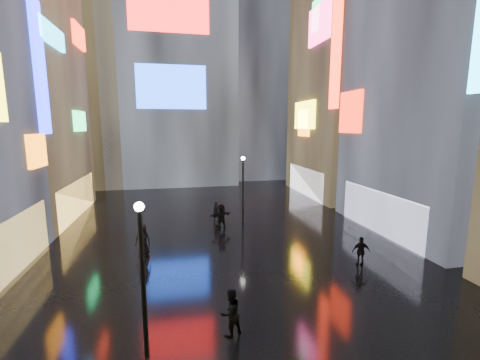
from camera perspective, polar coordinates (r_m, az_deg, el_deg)
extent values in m
plane|color=black|center=(23.88, -3.94, -8.75)|extent=(140.00, 140.00, 0.00)
cube|color=#FFC659|center=(19.31, -36.42, -10.44)|extent=(0.20, 10.00, 3.00)
cube|color=#DA650A|center=(22.28, -32.41, 4.40)|extent=(0.25, 2.24, 1.94)
cube|color=#111EDA|center=(24.07, -32.06, 16.54)|extent=(0.25, 1.40, 8.00)
cube|color=#FFC659|center=(30.21, -27.03, -2.95)|extent=(0.20, 10.00, 3.00)
cube|color=#15C456|center=(31.30, -26.60, 9.33)|extent=(0.25, 3.00, 1.71)
cube|color=#15A2CF|center=(26.99, -30.55, 21.39)|extent=(0.25, 4.84, 1.37)
cube|color=red|center=(34.04, -26.74, 21.86)|extent=(0.25, 3.32, 1.94)
cube|color=black|center=(28.23, 34.45, 23.40)|extent=(10.00, 12.00, 30.00)
cube|color=white|center=(24.78, 23.54, -5.25)|extent=(0.20, 9.00, 3.00)
cube|color=red|center=(27.39, 19.07, 11.32)|extent=(0.25, 2.99, 3.26)
cube|color=red|center=(30.58, 16.73, 21.45)|extent=(0.25, 1.40, 10.00)
cube|color=black|center=(38.19, 19.42, 18.84)|extent=(10.00, 12.00, 28.00)
cube|color=white|center=(35.91, 11.60, -0.26)|extent=(0.20, 9.00, 3.00)
cube|color=yellow|center=(35.62, 11.41, 11.24)|extent=(0.25, 4.92, 2.91)
cube|color=#DA2B6D|center=(34.37, 13.94, 25.37)|extent=(0.25, 4.36, 3.46)
cube|color=#DA650A|center=(35.71, 11.29, 9.93)|extent=(0.25, 2.63, 2.87)
cube|color=#15C456|center=(35.24, 13.47, 26.55)|extent=(0.25, 1.69, 2.90)
cube|color=black|center=(48.40, -12.46, 25.54)|extent=(16.00, 14.00, 42.00)
cube|color=#FF1414|center=(41.63, -12.58, 28.27)|extent=(9.00, 0.20, 6.00)
cube|color=#194CFF|center=(39.64, -12.09, 15.87)|extent=(8.00, 0.20, 5.00)
cube|color=black|center=(50.84, 2.31, 20.31)|extent=(12.00, 12.00, 34.00)
cube|color=black|center=(46.15, -26.42, 15.44)|extent=(10.00, 10.00, 26.00)
cylinder|color=black|center=(11.19, -16.83, -17.33)|extent=(0.16, 0.16, 5.00)
sphere|color=white|center=(10.32, -17.51, -4.56)|extent=(0.30, 0.30, 0.30)
cylinder|color=black|center=(25.03, 0.54, -1.95)|extent=(0.16, 0.16, 5.00)
sphere|color=white|center=(24.65, 0.55, 3.87)|extent=(0.30, 0.30, 0.30)
imported|color=black|center=(12.46, -1.71, -22.46)|extent=(1.07, 0.99, 1.77)
imported|color=black|center=(18.93, 20.72, -11.77)|extent=(1.01, 0.61, 1.61)
imported|color=black|center=(19.86, -16.87, -10.13)|extent=(1.06, 0.86, 1.87)
imported|color=black|center=(23.87, -3.31, -6.44)|extent=(1.79, 1.15, 1.84)
imported|color=black|center=(25.70, -4.21, -5.59)|extent=(0.65, 0.51, 1.58)
imported|color=black|center=(19.45, -17.06, -6.30)|extent=(1.36, 1.37, 0.88)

